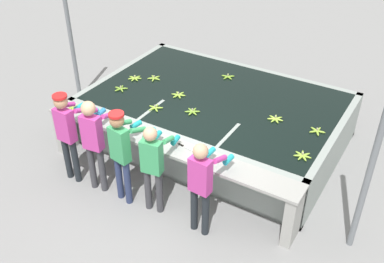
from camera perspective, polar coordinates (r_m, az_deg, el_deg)
The scene contains 22 objects.
ground_plane at distance 7.64m, azimuth -4.34°, elevation -8.04°, with size 80.00×80.00×0.00m, color gray.
wash_tank at distance 8.71m, azimuth 3.06°, elevation 1.75°, with size 4.67×3.10×0.94m.
work_ledge at distance 7.36m, azimuth -3.55°, elevation -3.19°, with size 4.67×0.45×0.94m.
worker_0 at distance 7.64m, azimuth -15.55°, elevation 0.29°, with size 0.42×0.72×1.67m.
worker_1 at distance 7.32m, azimuth -12.35°, elevation -0.77°, with size 0.46×0.74×1.70m.
worker_2 at distance 7.00m, azimuth -8.92°, elevation -2.17°, with size 0.48×0.74×1.67m.
worker_3 at distance 6.82m, azimuth -4.96°, elevation -3.86°, with size 0.47×0.73×1.57m.
worker_4 at distance 6.41m, azimuth 1.22°, elevation -6.27°, with size 0.43×0.72×1.61m.
banana_bunch_floating_0 at distance 9.17m, azimuth -7.27°, elevation 6.75°, with size 0.28×0.28×0.08m.
banana_bunch_floating_1 at distance 8.81m, azimuth -9.04°, elevation 5.40°, with size 0.27×0.28×0.08m.
banana_bunch_floating_2 at distance 9.18m, azimuth 4.58°, elevation 6.96°, with size 0.27×0.28×0.08m.
banana_bunch_floating_3 at distance 7.09m, azimuth 13.85°, elevation -2.99°, with size 0.28×0.28×0.08m.
banana_bunch_floating_4 at distance 7.89m, azimuth 10.54°, elevation 1.59°, with size 0.28×0.28×0.08m.
banana_bunch_floating_5 at distance 7.72m, azimuth 15.58°, elevation 0.06°, with size 0.27×0.27×0.08m.
banana_bunch_floating_6 at distance 9.12m, azimuth -4.83°, elevation 6.77°, with size 0.27×0.28×0.08m.
banana_bunch_floating_7 at distance 7.96m, azimuth 0.05°, elevation 2.55°, with size 0.27×0.28×0.08m.
banana_bunch_floating_8 at distance 8.10m, azimuth -4.68°, elevation 3.01°, with size 0.27×0.28×0.08m.
banana_bunch_floating_9 at distance 8.49m, azimuth -1.73°, elevation 4.68°, with size 0.28×0.28×0.08m.
banana_bunch_ledge_0 at distance 8.35m, azimuth -14.73°, elevation 2.98°, with size 0.28×0.28×0.08m.
knife_0 at distance 7.09m, azimuth -1.00°, elevation -1.91°, with size 0.35×0.07×0.02m.
support_post_left at distance 9.97m, azimuth -15.27°, elevation 12.21°, with size 0.09×0.09×3.20m.
support_post_right at distance 6.23m, azimuth 22.07°, elevation -3.09°, with size 0.09×0.09×3.20m.
Camera 1 is at (3.43, -4.54, 5.09)m, focal length 42.00 mm.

